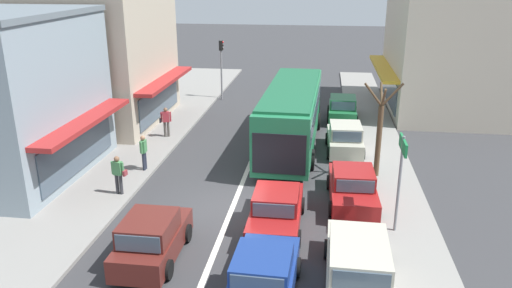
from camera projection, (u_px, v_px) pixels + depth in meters
name	position (u px, v px, depth m)	size (l,w,h in m)	color
ground_plane	(232.00, 208.00, 19.43)	(140.00, 140.00, 0.00)	#353538
lane_centre_line	(248.00, 170.00, 23.17)	(0.20, 28.00, 0.01)	silver
sidewalk_left	(124.00, 148.00, 25.89)	(5.20, 44.00, 0.14)	gray
kerb_right	(380.00, 160.00, 24.24)	(2.80, 44.00, 0.12)	gray
shopfront_corner_near	(5.00, 98.00, 21.30)	(7.22, 8.02, 7.25)	#84939E
shopfront_mid_block	(93.00, 58.00, 29.33)	(8.84, 8.60, 7.84)	#B2A38E
building_right_far	(454.00, 43.00, 31.76)	(8.71, 10.21, 8.86)	beige
city_bus	(292.00, 112.00, 25.62)	(2.97, 10.92, 3.23)	#237A4C
sedan_adjacent_lane_trail	(276.00, 211.00, 17.76)	(1.91, 4.21, 1.47)	maroon
sedan_queue_far_back	(263.00, 279.00, 13.81)	(1.99, 4.25, 1.47)	navy
hatchback_adjacent_lane_lead	(152.00, 239.00, 15.81)	(1.83, 3.71, 1.54)	#561E19
parked_wagon_kerb_front	(358.00, 265.00, 14.36)	(1.99, 4.53, 1.58)	#B7B29E
parked_sedan_kerb_second	(352.00, 188.00, 19.64)	(1.99, 4.25, 1.47)	maroon
parked_hatchback_kerb_third	(345.00, 139.00, 25.20)	(1.92, 3.76, 1.54)	#B7B29E
parked_hatchback_kerb_rear	(342.00, 109.00, 30.63)	(1.86, 3.72, 1.54)	#1E6638
traffic_light_downstreet	(221.00, 60.00, 34.98)	(0.33, 0.24, 4.20)	gray
directional_road_sign	(401.00, 162.00, 16.70)	(0.10, 1.40, 3.60)	gray
street_tree_right	(379.00, 133.00, 21.62)	(1.66, 1.84, 4.34)	brown
pedestrian_with_handbag_near	(166.00, 120.00, 27.12)	(0.65, 0.39, 1.63)	#4C4742
pedestrian_browsing_midblock	(118.00, 173.00, 20.07)	(0.66, 0.29, 1.63)	#333338
pedestrian_far_walker	(144.00, 150.00, 22.57)	(0.22, 0.57, 1.63)	#232838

